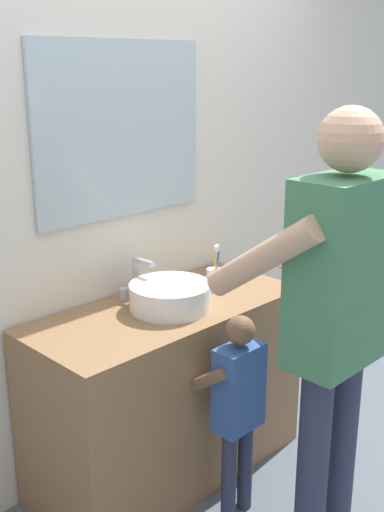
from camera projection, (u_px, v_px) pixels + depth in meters
The scene contains 8 objects.
ground_plane at pixel (217, 499), 2.71m from camera, with size 14.00×14.00×0.00m, color slate.
back_wall at pixel (115, 170), 2.73m from camera, with size 4.40×0.10×2.70m.
vanity_cabinet at pixel (168, 391), 2.80m from camera, with size 1.24×0.54×0.80m, color olive.
sink_basin at pixel (170, 296), 2.65m from camera, with size 0.35×0.35×0.11m.
faucet at pixel (137, 279), 2.78m from camera, with size 0.18×0.14×0.18m.
toothbrush_cup at pixel (214, 277), 2.88m from camera, with size 0.07×0.07×0.21m.
child_toddler at pixel (237, 399), 2.49m from camera, with size 0.27×0.27×0.88m.
adult_parent at pixel (335, 299), 2.21m from camera, with size 0.52×0.55×1.67m.
Camera 1 is at (-1.69, -1.53, 1.80)m, focal length 44.20 mm.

